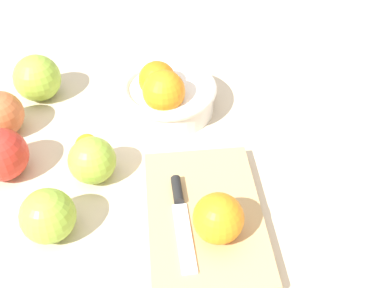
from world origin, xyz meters
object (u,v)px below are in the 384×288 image
at_px(bowl, 166,93).
at_px(apple_front_right, 48,216).
at_px(apple_front_left, 0,114).
at_px(apple_front_left_2, 92,160).
at_px(cutting_board, 205,217).
at_px(apple_front_left_4, 37,78).
at_px(apple_front_left_3, 1,155).
at_px(knife, 180,209).
at_px(orange_on_board, 218,218).

xyz_separation_m(bowl, apple_front_right, (0.22, -0.20, -0.00)).
height_order(apple_front_left, apple_front_left_2, apple_front_left).
relative_size(cutting_board, apple_front_right, 3.30).
bearing_deg(cutting_board, apple_front_left, -133.71).
bearing_deg(apple_front_left_4, apple_front_left_2, 18.63).
distance_m(apple_front_left, apple_front_left_4, 0.10).
bearing_deg(apple_front_left_3, bowl, 108.66).
relative_size(knife, apple_front_left, 2.05).
height_order(bowl, apple_front_left, bowl).
relative_size(knife, apple_front_left_4, 1.88).
bearing_deg(cutting_board, apple_front_left_4, -148.18).
relative_size(orange_on_board, apple_front_left_4, 0.80).
height_order(cutting_board, apple_front_left, apple_front_left).
height_order(cutting_board, apple_front_left_4, apple_front_left_4).
distance_m(apple_front_left, apple_front_right, 0.24).
bearing_deg(knife, cutting_board, 73.33).
bearing_deg(apple_front_left_3, apple_front_left, -176.48).
height_order(apple_front_left, apple_front_left_4, apple_front_left_4).
distance_m(bowl, apple_front_left, 0.27).
bearing_deg(bowl, knife, -7.20).
height_order(knife, apple_front_right, apple_front_right).
relative_size(cutting_board, apple_front_left_2, 3.44).
relative_size(knife, apple_front_right, 2.10).
bearing_deg(orange_on_board, knife, -141.15).
distance_m(bowl, apple_front_right, 0.30).
distance_m(knife, apple_front_left_2, 0.16).
height_order(orange_on_board, apple_front_right, orange_on_board).
relative_size(bowl, orange_on_board, 2.53).
xyz_separation_m(bowl, cutting_board, (0.25, 0.00, -0.03)).
xyz_separation_m(apple_front_left_2, apple_front_left_3, (-0.04, -0.13, 0.00)).
distance_m(knife, apple_front_right, 0.17).
relative_size(apple_front_left_2, apple_front_left_3, 0.89).
height_order(knife, apple_front_left_2, apple_front_left_2).
relative_size(apple_front_left_2, apple_front_left_4, 0.86).
xyz_separation_m(cutting_board, apple_front_left, (-0.26, -0.28, 0.03)).
relative_size(apple_front_left, apple_front_right, 1.02).
xyz_separation_m(bowl, apple_front_left_3, (0.09, -0.27, 0.00)).
height_order(knife, apple_front_left_3, apple_front_left_3).
bearing_deg(bowl, cutting_board, 0.41).
bearing_deg(knife, apple_front_left_4, -151.54).
distance_m(orange_on_board, knife, 0.07).
relative_size(cutting_board, orange_on_board, 3.70).
distance_m(apple_front_left, apple_front_left_3, 0.10).
relative_size(bowl, apple_front_right, 2.26).
xyz_separation_m(apple_front_right, apple_front_left_2, (-0.09, 0.07, -0.00)).
height_order(bowl, apple_front_left_2, bowl).
bearing_deg(orange_on_board, apple_front_left_4, -150.09).
bearing_deg(apple_front_left_4, cutting_board, 31.82).
height_order(orange_on_board, apple_front_left, orange_on_board).
xyz_separation_m(bowl, apple_front_left, (-0.01, -0.27, -0.00)).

